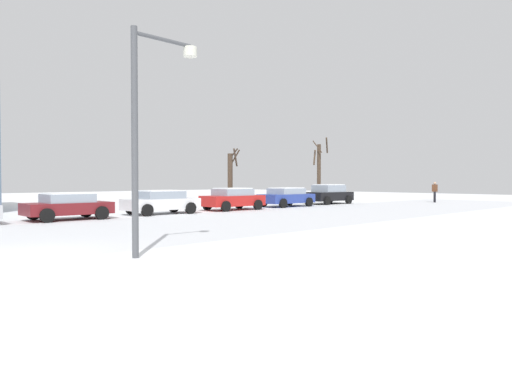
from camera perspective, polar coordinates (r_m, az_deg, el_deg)
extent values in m
plane|color=white|center=(12.81, -26.35, -7.13)|extent=(120.00, 120.00, 0.00)
cylinder|color=#4C4F54|center=(11.54, -14.74, 5.90)|extent=(0.16, 0.16, 5.57)
cylinder|color=#4C4F54|center=(12.44, -11.36, 17.96)|extent=(1.64, 0.10, 0.10)
cylinder|color=silver|center=(12.84, -8.14, 16.75)|extent=(0.36, 0.36, 0.25)
cube|color=maroon|center=(23.61, -22.22, -1.88)|extent=(3.91, 2.01, 0.55)
cube|color=#8C99A8|center=(23.59, -22.23, -0.71)|extent=(2.17, 1.80, 0.41)
cube|color=white|center=(23.58, -22.23, -0.15)|extent=(1.98, 1.67, 0.06)
cylinder|color=black|center=(24.97, -20.26, -2.20)|extent=(0.65, 0.24, 0.64)
cylinder|color=black|center=(23.19, -18.49, -2.46)|extent=(0.65, 0.24, 0.64)
cylinder|color=black|center=(24.15, -25.78, -2.38)|extent=(0.65, 0.24, 0.64)
cylinder|color=black|center=(22.31, -24.40, -2.67)|extent=(0.65, 0.24, 0.64)
cube|color=white|center=(26.00, -11.62, -1.45)|extent=(4.19, 1.85, 0.59)
cube|color=#8C99A8|center=(25.97, -11.63, -0.35)|extent=(2.33, 1.65, 0.41)
cube|color=white|center=(25.97, -11.63, 0.16)|extent=(2.11, 1.52, 0.06)
cylinder|color=black|center=(27.45, -10.12, -1.80)|extent=(0.65, 0.24, 0.64)
cylinder|color=black|center=(25.98, -8.08, -1.98)|extent=(0.65, 0.24, 0.64)
cylinder|color=black|center=(26.13, -15.14, -2.00)|extent=(0.65, 0.24, 0.64)
cylinder|color=black|center=(24.59, -13.29, -2.20)|extent=(0.65, 0.24, 0.64)
cube|color=red|center=(29.01, -2.88, -1.07)|extent=(4.03, 1.93, 0.64)
cube|color=#8C99A8|center=(28.99, -2.89, -0.02)|extent=(2.24, 1.73, 0.42)
cube|color=white|center=(28.99, -2.89, 0.45)|extent=(2.04, 1.59, 0.06)
cylinder|color=black|center=(30.56, -2.09, -1.45)|extent=(0.65, 0.24, 0.64)
cylinder|color=black|center=(29.17, 0.23, -1.59)|extent=(0.65, 0.24, 0.64)
cylinder|color=black|center=(28.97, -6.02, -1.62)|extent=(0.65, 0.24, 0.64)
cylinder|color=black|center=(27.50, -3.76, -1.78)|extent=(0.65, 0.24, 0.64)
cube|color=#283D93|center=(32.73, 3.77, -0.80)|extent=(4.10, 2.03, 0.62)
cube|color=#8C99A8|center=(32.72, 3.77, 0.10)|extent=(2.28, 1.81, 0.40)
cube|color=white|center=(32.71, 3.77, 0.50)|extent=(2.07, 1.68, 0.06)
cylinder|color=black|center=(34.36, 4.14, -1.12)|extent=(0.65, 0.24, 0.64)
cylinder|color=black|center=(33.05, 6.56, -1.23)|extent=(0.65, 0.24, 0.64)
cylinder|color=black|center=(32.52, 0.93, -1.27)|extent=(0.65, 0.24, 0.64)
cylinder|color=black|center=(31.13, 3.35, -1.39)|extent=(0.65, 0.24, 0.64)
cube|color=black|center=(36.83, 8.96, -0.52)|extent=(4.16, 1.97, 0.67)
cube|color=#8C99A8|center=(36.81, 8.96, 0.43)|extent=(2.31, 1.76, 0.55)
cube|color=white|center=(36.81, 8.96, 0.90)|extent=(2.10, 1.63, 0.06)
cylinder|color=black|center=(38.46, 9.12, -0.86)|extent=(0.65, 0.24, 0.64)
cylinder|color=black|center=(37.31, 11.36, -0.94)|extent=(0.65, 0.24, 0.64)
cylinder|color=black|center=(36.43, 6.49, -0.98)|extent=(0.65, 0.24, 0.64)
cylinder|color=black|center=(35.21, 8.78, -1.07)|extent=(0.65, 0.24, 0.64)
cylinder|color=black|center=(41.49, 21.23, -0.59)|extent=(0.14, 0.14, 0.90)
cylinder|color=black|center=(41.93, 21.16, -0.57)|extent=(0.14, 0.14, 0.90)
cube|color=#59331E|center=(41.69, 21.20, 0.46)|extent=(0.33, 0.43, 0.60)
sphere|color=tan|center=(41.69, 21.21, 1.02)|extent=(0.22, 0.22, 0.22)
cylinder|color=#423326|center=(33.06, -3.21, 1.49)|extent=(0.36, 0.36, 3.78)
cylinder|color=#423326|center=(33.00, -2.56, 4.28)|extent=(0.81, 0.59, 1.25)
cylinder|color=#423326|center=(33.49, -2.75, 4.05)|extent=(0.36, 1.03, 1.39)
cylinder|color=#423326|center=(33.46, -2.89, 4.60)|extent=(0.40, 0.84, 0.95)
cylinder|color=#423326|center=(41.24, 7.77, 2.36)|extent=(0.34, 0.34, 5.03)
cylinder|color=#423326|center=(41.33, 7.24, 4.25)|extent=(0.86, 0.60, 1.38)
cylinder|color=#423326|center=(41.30, 8.74, 5.71)|extent=(1.29, 0.93, 1.30)
cylinder|color=#423326|center=(40.95, 7.58, 5.57)|extent=(0.36, 0.88, 1.12)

